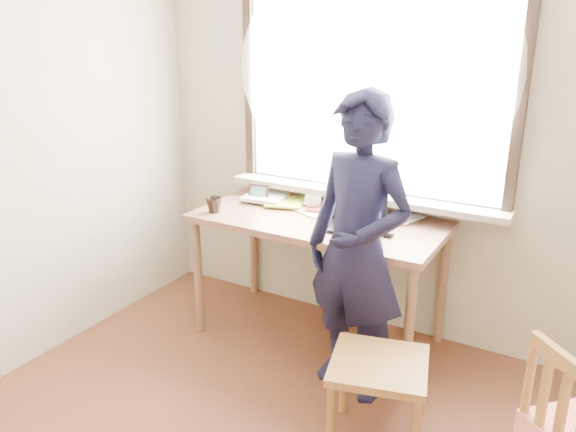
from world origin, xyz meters
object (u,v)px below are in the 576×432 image
Objects in this scene: laptop at (354,216)px; mug_dark at (214,205)px; mug_white at (313,202)px; work_chair at (378,374)px; desk at (319,231)px; person at (358,249)px.

laptop reaches higher than mug_dark.
mug_white reaches higher than work_chair.
desk is 0.29m from laptop.
desk is 0.69m from mug_dark.
desk is at bearing 133.05° from work_chair.
laptop is 1.00m from work_chair.
laptop is at bearing 128.45° from person.
work_chair is (0.83, -0.91, -0.48)m from mug_white.
person reaches higher than mug_dark.
mug_dark is at bearing -166.34° from laptop.
work_chair is (0.71, -0.76, -0.35)m from desk.
person is at bearing -7.53° from mug_dark.
desk is 3.76× the size of laptop.
laptop is 0.41m from mug_white.
laptop is 0.40m from person.
laptop reaches higher than work_chair.
person is at bearing -42.00° from desk.
person is (1.05, -0.14, -0.04)m from mug_dark.
person is (0.18, -0.35, -0.05)m from laptop.
work_chair is at bearing -46.95° from desk.
laptop is 0.75× the size of work_chair.
laptop reaches higher than mug_white.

